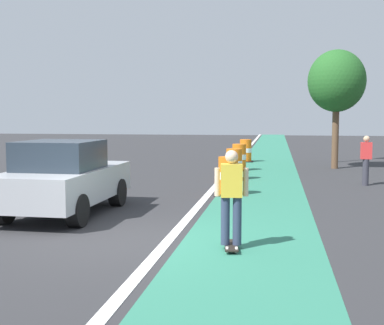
{
  "coord_description": "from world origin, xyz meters",
  "views": [
    {
      "loc": [
        2.82,
        -9.08,
        2.28
      ],
      "look_at": [
        0.75,
        3.59,
        1.1
      ],
      "focal_mm": 48.72,
      "sensor_mm": 36.0,
      "label": 1
    }
  ],
  "objects_px": {
    "pedestrian_crossing": "(366,159)",
    "traffic_light_corner": "(337,89)",
    "parked_sedan_nearest": "(64,178)",
    "street_tree_sidewalk": "(337,82)",
    "traffic_barrel_far": "(246,151)",
    "traffic_barrel_front": "(228,176)",
    "skateboarder_on_lane": "(231,196)",
    "traffic_barrel_back": "(239,158)",
    "traffic_barrel_mid": "(234,165)"
  },
  "relations": [
    {
      "from": "pedestrian_crossing",
      "to": "traffic_light_corner",
      "type": "bearing_deg",
      "value": 90.39
    },
    {
      "from": "parked_sedan_nearest",
      "to": "street_tree_sidewalk",
      "type": "height_order",
      "value": "street_tree_sidewalk"
    },
    {
      "from": "traffic_barrel_far",
      "to": "traffic_light_corner",
      "type": "height_order",
      "value": "traffic_light_corner"
    },
    {
      "from": "traffic_barrel_front",
      "to": "pedestrian_crossing",
      "type": "relative_size",
      "value": 0.68
    },
    {
      "from": "skateboarder_on_lane",
      "to": "street_tree_sidewalk",
      "type": "xyz_separation_m",
      "value": [
        3.19,
        14.08,
        2.76
      ]
    },
    {
      "from": "traffic_barrel_back",
      "to": "pedestrian_crossing",
      "type": "distance_m",
      "value": 5.85
    },
    {
      "from": "traffic_barrel_far",
      "to": "street_tree_sidewalk",
      "type": "relative_size",
      "value": 0.22
    },
    {
      "from": "traffic_barrel_front",
      "to": "traffic_light_corner",
      "type": "xyz_separation_m",
      "value": [
        4.14,
        11.15,
        2.97
      ]
    },
    {
      "from": "skateboarder_on_lane",
      "to": "pedestrian_crossing",
      "type": "bearing_deg",
      "value": 67.6
    },
    {
      "from": "street_tree_sidewalk",
      "to": "parked_sedan_nearest",
      "type": "bearing_deg",
      "value": -121.91
    },
    {
      "from": "skateboarder_on_lane",
      "to": "traffic_barrel_front",
      "type": "height_order",
      "value": "skateboarder_on_lane"
    },
    {
      "from": "skateboarder_on_lane",
      "to": "parked_sedan_nearest",
      "type": "bearing_deg",
      "value": 148.45
    },
    {
      "from": "traffic_barrel_back",
      "to": "traffic_barrel_mid",
      "type": "bearing_deg",
      "value": -89.22
    },
    {
      "from": "traffic_barrel_back",
      "to": "pedestrian_crossing",
      "type": "xyz_separation_m",
      "value": [
        4.36,
        -3.89,
        0.33
      ]
    },
    {
      "from": "traffic_barrel_front",
      "to": "traffic_barrel_far",
      "type": "height_order",
      "value": "same"
    },
    {
      "from": "skateboarder_on_lane",
      "to": "traffic_barrel_back",
      "type": "relative_size",
      "value": 1.55
    },
    {
      "from": "skateboarder_on_lane",
      "to": "traffic_barrel_far",
      "type": "relative_size",
      "value": 1.55
    },
    {
      "from": "traffic_barrel_front",
      "to": "traffic_barrel_back",
      "type": "relative_size",
      "value": 1.0
    },
    {
      "from": "traffic_barrel_mid",
      "to": "street_tree_sidewalk",
      "type": "height_order",
      "value": "street_tree_sidewalk"
    },
    {
      "from": "traffic_barrel_mid",
      "to": "traffic_barrel_back",
      "type": "bearing_deg",
      "value": 90.78
    },
    {
      "from": "traffic_barrel_back",
      "to": "traffic_barrel_far",
      "type": "distance_m",
      "value": 4.02
    },
    {
      "from": "skateboarder_on_lane",
      "to": "traffic_light_corner",
      "type": "distance_m",
      "value": 17.69
    },
    {
      "from": "pedestrian_crossing",
      "to": "traffic_barrel_far",
      "type": "bearing_deg",
      "value": 118.7
    },
    {
      "from": "traffic_barrel_front",
      "to": "parked_sedan_nearest",
      "type": "bearing_deg",
      "value": -134.27
    },
    {
      "from": "skateboarder_on_lane",
      "to": "traffic_barrel_far",
      "type": "xyz_separation_m",
      "value": [
        -0.74,
        16.62,
        -0.38
      ]
    },
    {
      "from": "traffic_barrel_mid",
      "to": "pedestrian_crossing",
      "type": "distance_m",
      "value": 4.42
    },
    {
      "from": "traffic_barrel_far",
      "to": "traffic_barrel_mid",
      "type": "bearing_deg",
      "value": -89.89
    },
    {
      "from": "parked_sedan_nearest",
      "to": "pedestrian_crossing",
      "type": "relative_size",
      "value": 2.57
    },
    {
      "from": "traffic_barrel_far",
      "to": "pedestrian_crossing",
      "type": "distance_m",
      "value": 9.03
    },
    {
      "from": "traffic_barrel_back",
      "to": "pedestrian_crossing",
      "type": "bearing_deg",
      "value": -41.73
    },
    {
      "from": "traffic_barrel_back",
      "to": "traffic_barrel_front",
      "type": "bearing_deg",
      "value": -88.61
    },
    {
      "from": "skateboarder_on_lane",
      "to": "traffic_barrel_back",
      "type": "height_order",
      "value": "skateboarder_on_lane"
    },
    {
      "from": "parked_sedan_nearest",
      "to": "traffic_barrel_front",
      "type": "xyz_separation_m",
      "value": [
        3.42,
        3.51,
        -0.3
      ]
    },
    {
      "from": "parked_sedan_nearest",
      "to": "street_tree_sidewalk",
      "type": "xyz_separation_m",
      "value": [
        7.22,
        11.6,
        2.83
      ]
    },
    {
      "from": "traffic_light_corner",
      "to": "street_tree_sidewalk",
      "type": "xyz_separation_m",
      "value": [
        -0.34,
        -3.06,
        0.17
      ]
    },
    {
      "from": "skateboarder_on_lane",
      "to": "traffic_barrel_far",
      "type": "height_order",
      "value": "skateboarder_on_lane"
    },
    {
      "from": "traffic_barrel_front",
      "to": "traffic_light_corner",
      "type": "relative_size",
      "value": 0.21
    },
    {
      "from": "traffic_barrel_mid",
      "to": "traffic_barrel_back",
      "type": "relative_size",
      "value": 1.0
    },
    {
      "from": "skateboarder_on_lane",
      "to": "traffic_light_corner",
      "type": "bearing_deg",
      "value": 78.36
    },
    {
      "from": "skateboarder_on_lane",
      "to": "traffic_barrel_mid",
      "type": "bearing_deg",
      "value": 94.35
    },
    {
      "from": "traffic_barrel_far",
      "to": "traffic_light_corner",
      "type": "xyz_separation_m",
      "value": [
        4.27,
        0.52,
        2.97
      ]
    },
    {
      "from": "traffic_barrel_mid",
      "to": "street_tree_sidewalk",
      "type": "distance_m",
      "value": 6.74
    },
    {
      "from": "parked_sedan_nearest",
      "to": "traffic_barrel_far",
      "type": "height_order",
      "value": "parked_sedan_nearest"
    },
    {
      "from": "parked_sedan_nearest",
      "to": "traffic_barrel_mid",
      "type": "bearing_deg",
      "value": 65.03
    },
    {
      "from": "traffic_light_corner",
      "to": "parked_sedan_nearest",
      "type": "bearing_deg",
      "value": -117.29
    },
    {
      "from": "parked_sedan_nearest",
      "to": "street_tree_sidewalk",
      "type": "distance_m",
      "value": 13.96
    },
    {
      "from": "parked_sedan_nearest",
      "to": "street_tree_sidewalk",
      "type": "bearing_deg",
      "value": 58.09
    },
    {
      "from": "traffic_light_corner",
      "to": "street_tree_sidewalk",
      "type": "bearing_deg",
      "value": -96.37
    },
    {
      "from": "skateboarder_on_lane",
      "to": "traffic_barrel_mid",
      "type": "relative_size",
      "value": 1.55
    },
    {
      "from": "traffic_barrel_mid",
      "to": "street_tree_sidewalk",
      "type": "relative_size",
      "value": 0.22
    }
  ]
}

